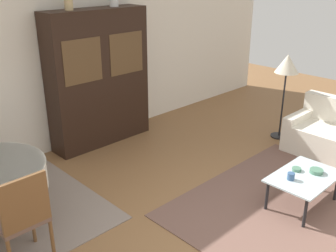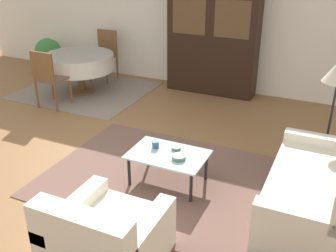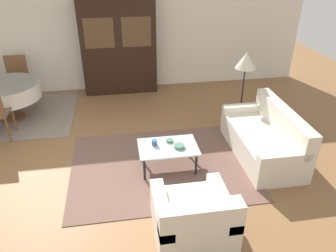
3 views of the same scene
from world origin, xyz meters
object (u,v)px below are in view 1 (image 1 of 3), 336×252
(coffee_table, at_px, (304,179))
(vase_tall, at_px, (68,0))
(vase_short, at_px, (114,0))
(display_cabinet, at_px, (99,78))
(cup, at_px, (291,176))
(floor_lamp, at_px, (287,68))
(bowl, at_px, (316,171))
(bowl_small, at_px, (297,169))
(dining_chair_near, at_px, (22,215))

(coffee_table, bearing_deg, vase_tall, 107.34)
(vase_tall, distance_m, vase_short, 0.77)
(display_cabinet, relative_size, vase_short, 10.59)
(coffee_table, xyz_separation_m, cup, (-0.20, 0.07, 0.08))
(floor_lamp, distance_m, bowl, 2.12)
(display_cabinet, height_order, bowl_small, display_cabinet)
(bowl_small, distance_m, vase_short, 3.57)
(coffee_table, relative_size, vase_tall, 3.21)
(vase_short, bearing_deg, dining_chair_near, -143.39)
(bowl_small, distance_m, vase_tall, 3.73)
(dining_chair_near, height_order, vase_tall, vase_tall)
(coffee_table, height_order, bowl, bowl)
(dining_chair_near, bearing_deg, cup, -25.06)
(vase_short, bearing_deg, floor_lamp, -46.33)
(floor_lamp, distance_m, vase_short, 2.87)
(display_cabinet, relative_size, cup, 24.93)
(dining_chair_near, xyz_separation_m, floor_lamp, (4.44, -0.02, 0.61))
(coffee_table, relative_size, bowl_small, 8.24)
(coffee_table, distance_m, floor_lamp, 2.22)
(vase_tall, bearing_deg, coffee_table, -72.66)
(bowl_small, bearing_deg, display_cabinet, 101.69)
(coffee_table, distance_m, bowl, 0.18)
(cup, height_order, vase_tall, vase_tall)
(bowl, relative_size, vase_tall, 0.56)
(floor_lamp, bearing_deg, vase_tall, 143.51)
(dining_chair_near, xyz_separation_m, bowl_small, (2.86, -1.16, -0.16))
(display_cabinet, relative_size, bowl, 13.55)
(floor_lamp, bearing_deg, cup, -146.58)
(bowl, height_order, bowl_small, bowl)
(vase_short, bearing_deg, coffee_table, -85.87)
(bowl_small, relative_size, vase_short, 0.55)
(vase_short, bearing_deg, bowl_small, -84.87)
(floor_lamp, xyz_separation_m, vase_short, (-1.85, 1.94, 1.02))
(cup, height_order, bowl, cup)
(coffee_table, distance_m, bowl_small, 0.15)
(coffee_table, bearing_deg, bowl, -20.40)
(display_cabinet, bearing_deg, coffee_table, -79.54)
(display_cabinet, relative_size, floor_lamp, 1.51)
(bowl, xyz_separation_m, bowl_small, (-0.12, 0.19, -0.00))
(floor_lamp, height_order, bowl, floor_lamp)
(display_cabinet, distance_m, vase_short, 1.20)
(bowl, xyz_separation_m, vase_tall, (-1.16, 3.27, 1.82))
(floor_lamp, height_order, vase_short, vase_short)
(dining_chair_near, relative_size, bowl_small, 9.12)
(dining_chair_near, height_order, vase_short, vase_short)
(bowl_small, relative_size, vase_tall, 0.39)
(vase_short, bearing_deg, display_cabinet, -179.85)
(bowl, relative_size, bowl_small, 1.43)
(dining_chair_near, bearing_deg, bowl_small, -22.15)
(cup, height_order, bowl_small, cup)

